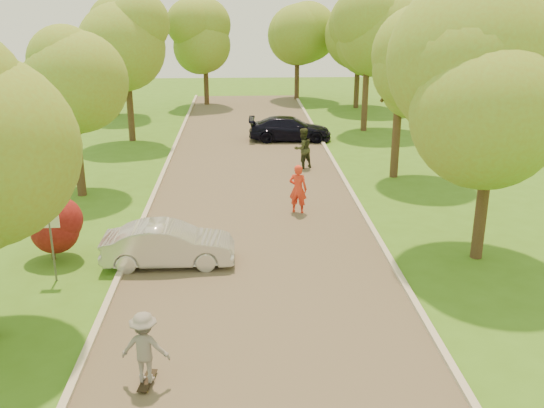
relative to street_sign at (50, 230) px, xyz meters
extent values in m
plane|color=#3B6E1A|center=(5.80, -4.00, -1.56)|extent=(100.00, 100.00, 0.00)
cube|color=#4C4438|center=(5.80, 4.00, -1.56)|extent=(8.00, 60.00, 0.01)
cube|color=#B2AD9E|center=(1.75, 4.00, -1.50)|extent=(0.18, 60.00, 0.12)
cube|color=#B2AD9E|center=(9.85, 4.00, -1.50)|extent=(0.18, 60.00, 0.12)
cylinder|color=#59595E|center=(0.00, 0.00, -0.56)|extent=(0.06, 0.06, 2.00)
cube|color=white|center=(0.00, 0.00, 0.34)|extent=(0.55, 0.04, 0.55)
cylinder|color=#382619|center=(-0.50, 1.50, -1.21)|extent=(0.12, 0.12, 0.70)
sphere|color=#590F0F|center=(-0.50, 1.50, -0.46)|extent=(1.70, 1.70, 1.70)
cylinder|color=#382619|center=(-1.20, 8.00, 0.01)|extent=(0.36, 0.36, 3.15)
sphere|color=olive|center=(-1.20, 8.00, 2.85)|extent=(4.20, 4.20, 4.20)
sphere|color=olive|center=(-0.57, 8.00, 3.48)|extent=(3.15, 3.15, 3.15)
cylinder|color=#382619|center=(-0.80, 18.00, 0.35)|extent=(0.36, 0.36, 3.83)
sphere|color=olive|center=(-0.80, 18.00, 3.70)|extent=(4.80, 4.80, 4.80)
sphere|color=olive|center=(-0.08, 18.00, 4.42)|extent=(3.60, 3.60, 3.60)
cylinder|color=#382619|center=(12.60, 1.00, 0.35)|extent=(0.36, 0.36, 3.83)
sphere|color=olive|center=(12.60, 1.00, 3.76)|extent=(5.00, 5.00, 5.00)
sphere|color=olive|center=(13.35, 1.00, 4.51)|extent=(3.75, 3.75, 3.75)
cylinder|color=#382619|center=(12.20, 10.00, 0.12)|extent=(0.36, 0.36, 3.38)
sphere|color=olive|center=(12.20, 10.00, 3.13)|extent=(4.40, 4.40, 4.40)
sphere|color=olive|center=(12.86, 10.00, 3.79)|extent=(3.30, 3.30, 3.30)
cylinder|color=#382619|center=(12.80, 20.00, 0.46)|extent=(0.36, 0.36, 4.05)
sphere|color=olive|center=(12.80, 20.00, 4.05)|extent=(5.20, 5.20, 5.20)
sphere|color=olive|center=(13.58, 20.00, 4.83)|extent=(3.90, 3.90, 3.90)
cylinder|color=#382619|center=(-3.20, 26.00, 0.24)|extent=(0.36, 0.36, 3.60)
sphere|color=olive|center=(-3.20, 26.00, 3.54)|extent=(5.00, 5.00, 5.00)
sphere|color=olive|center=(-2.45, 26.00, 4.29)|extent=(3.75, 3.75, 3.75)
cylinder|color=#382619|center=(13.80, 28.00, 0.35)|extent=(0.36, 0.36, 3.83)
sphere|color=olive|center=(13.80, 28.00, 3.76)|extent=(5.00, 5.00, 5.00)
sphere|color=olive|center=(14.55, 28.00, 4.51)|extent=(3.75, 3.75, 3.75)
cylinder|color=#382619|center=(2.80, 30.00, 0.12)|extent=(0.36, 0.36, 3.38)
sphere|color=olive|center=(2.80, 30.00, 3.25)|extent=(4.80, 4.80, 4.80)
sphere|color=olive|center=(3.52, 30.00, 3.97)|extent=(3.60, 3.60, 3.60)
cylinder|color=#382619|center=(9.80, 32.00, 0.24)|extent=(0.36, 0.36, 3.60)
sphere|color=olive|center=(9.80, 32.00, 3.54)|extent=(5.00, 5.00, 5.00)
sphere|color=olive|center=(10.55, 32.00, 4.29)|extent=(3.75, 3.75, 3.75)
imported|color=#BDBCC2|center=(3.12, 0.97, -0.91)|extent=(3.95, 1.41, 1.30)
imported|color=black|center=(8.10, 17.54, -0.89)|extent=(4.69, 2.08, 1.34)
cube|color=black|center=(3.30, -5.07, -1.47)|extent=(0.34, 0.83, 0.02)
cylinder|color=#BFCC4C|center=(3.41, -4.80, -1.52)|extent=(0.04, 0.07, 0.06)
cylinder|color=#BFCC4C|center=(3.27, -4.78, -1.52)|extent=(0.04, 0.07, 0.06)
cylinder|color=#BFCC4C|center=(3.33, -5.37, -1.52)|extent=(0.04, 0.07, 0.06)
cylinder|color=#BFCC4C|center=(3.19, -5.35, -1.52)|extent=(0.04, 0.07, 0.06)
imported|color=slate|center=(3.30, -5.07, -0.68)|extent=(1.08, 0.72, 1.57)
imported|color=red|center=(7.43, 5.41, -0.63)|extent=(0.79, 0.65, 1.86)
imported|color=#2C321E|center=(8.22, 11.62, -0.60)|extent=(1.18, 1.11, 1.93)
camera|label=1|loc=(5.35, -15.97, 6.12)|focal=40.00mm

